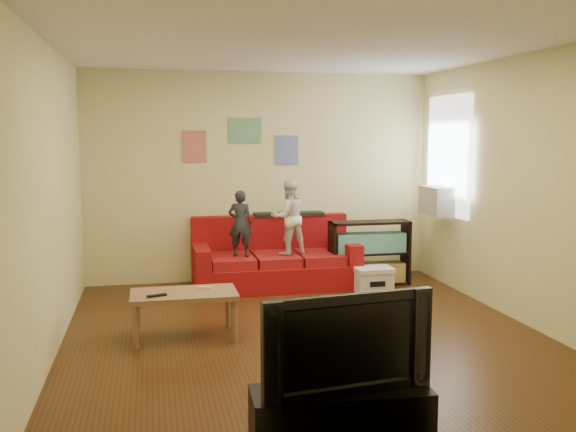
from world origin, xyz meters
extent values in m
cube|color=#482911|center=(0.00, 0.00, -0.01)|extent=(4.50, 5.00, 0.01)
cube|color=white|center=(0.00, 0.00, 2.71)|extent=(4.50, 5.00, 0.01)
cube|color=beige|center=(0.00, 2.50, 1.35)|extent=(4.50, 0.01, 2.70)
cube|color=beige|center=(0.00, -2.50, 1.35)|extent=(4.50, 0.01, 2.70)
cube|color=beige|center=(-2.25, 0.00, 1.35)|extent=(0.01, 5.00, 2.70)
cube|color=beige|center=(2.25, 0.00, 1.35)|extent=(0.01, 5.00, 2.70)
cube|color=maroon|center=(0.09, 2.00, 0.15)|extent=(2.03, 0.91, 0.30)
cube|color=maroon|center=(0.09, 2.37, 0.58)|extent=(2.03, 0.18, 0.56)
cube|color=maroon|center=(-0.83, 2.00, 0.43)|extent=(0.18, 0.91, 0.25)
cube|color=maroon|center=(1.02, 2.00, 0.43)|extent=(0.18, 0.91, 0.25)
cube|color=maroon|center=(-0.46, 1.93, 0.37)|extent=(0.53, 0.69, 0.12)
cube|color=maroon|center=(0.09, 1.93, 0.37)|extent=(0.53, 0.69, 0.12)
cube|color=maroon|center=(0.65, 1.93, 0.37)|extent=(0.53, 0.69, 0.12)
cube|color=black|center=(0.35, 2.37, 0.87)|extent=(0.91, 0.22, 0.04)
imported|color=#242933|center=(-0.36, 1.90, 0.83)|extent=(0.34, 0.28, 0.81)
imported|color=white|center=(0.24, 1.90, 0.89)|extent=(0.51, 0.43, 0.93)
cube|color=#986E4B|center=(-1.13, 0.18, 0.42)|extent=(0.98, 0.54, 0.05)
cylinder|color=#986E4B|center=(-1.57, -0.04, 0.20)|extent=(0.06, 0.06, 0.39)
cylinder|color=#986E4B|center=(-0.69, -0.04, 0.20)|extent=(0.06, 0.06, 0.39)
cylinder|color=#986E4B|center=(-1.57, 0.40, 0.20)|extent=(0.06, 0.06, 0.39)
cylinder|color=#986E4B|center=(-0.69, 0.40, 0.20)|extent=(0.06, 0.06, 0.39)
cube|color=black|center=(-1.38, 0.06, 0.45)|extent=(0.19, 0.10, 0.02)
cube|color=silver|center=(-0.93, 0.23, 0.46)|extent=(0.15, 0.10, 0.03)
cube|color=black|center=(0.80, 1.88, 0.41)|extent=(0.03, 0.30, 0.81)
cube|color=black|center=(1.78, 1.88, 0.41)|extent=(0.03, 0.30, 0.81)
cube|color=black|center=(1.29, 1.88, 0.02)|extent=(1.02, 0.30, 0.03)
cube|color=black|center=(1.29, 1.88, 0.80)|extent=(1.02, 0.30, 0.03)
cube|color=black|center=(1.29, 1.88, 0.41)|extent=(0.96, 0.30, 0.03)
cube|color=olive|center=(1.29, 1.88, 0.15)|extent=(0.89, 0.26, 0.24)
cube|color=teal|center=(1.29, 1.88, 0.54)|extent=(0.89, 0.26, 0.24)
cube|color=white|center=(2.22, 1.65, 1.64)|extent=(0.04, 1.08, 1.48)
cube|color=#B7B2A3|center=(2.10, 1.65, 1.08)|extent=(0.28, 0.55, 0.35)
cube|color=#D87266|center=(-0.85, 2.48, 1.75)|extent=(0.30, 0.01, 0.40)
cube|color=#72B27F|center=(-0.20, 2.48, 1.95)|extent=(0.42, 0.01, 0.32)
cube|color=#727FCC|center=(0.35, 2.48, 1.70)|extent=(0.30, 0.01, 0.38)
cube|color=white|center=(1.20, 1.47, 0.13)|extent=(0.43, 0.32, 0.26)
cube|color=white|center=(1.20, 1.47, 0.28)|extent=(0.45, 0.34, 0.05)
cube|color=black|center=(1.20, 1.30, 0.14)|extent=(0.19, 0.00, 0.06)
cube|color=black|center=(-0.33, -2.25, 0.20)|extent=(1.09, 0.41, 0.40)
imported|color=black|center=(-0.33, -2.25, 0.70)|extent=(1.06, 0.27, 0.60)
sphere|color=silver|center=(0.98, 0.73, 0.04)|extent=(0.10, 0.10, 0.09)
camera|label=1|loc=(-1.41, -5.74, 1.91)|focal=40.00mm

